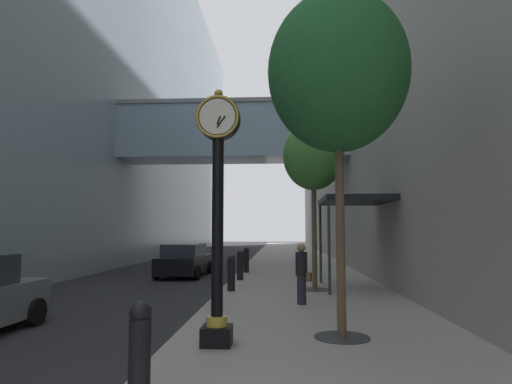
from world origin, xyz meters
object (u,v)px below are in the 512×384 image
at_px(street_clock, 218,201).
at_px(pedestrian_walking, 302,272).
at_px(bollard_fourth, 231,272).
at_px(bollard_third, 218,284).
at_px(street_tree_near, 338,73).
at_px(car_black_near, 185,260).
at_px(bollard_sixth, 246,259).
at_px(bollard_fifth, 240,264).
at_px(bollard_nearest, 140,350).
at_px(street_tree_mid_near, 313,156).

xyz_separation_m(street_clock, pedestrian_walking, (1.78, 4.57, -1.74)).
bearing_deg(street_clock, bollard_fourth, 94.32).
distance_m(street_clock, bollard_third, 4.39).
height_order(street_tree_near, pedestrian_walking, street_tree_near).
bearing_deg(car_black_near, bollard_sixth, 12.71).
relative_size(street_clock, bollard_fifth, 3.87).
bearing_deg(street_tree_near, street_clock, -163.33).
height_order(bollard_nearest, car_black_near, car_black_near).
height_order(bollard_third, car_black_near, car_black_near).
distance_m(street_clock, car_black_near, 13.80).
bearing_deg(bollard_fourth, car_black_near, 116.21).
relative_size(bollard_sixth, street_tree_near, 0.18).
height_order(bollard_sixth, street_tree_near, street_tree_near).
bearing_deg(street_clock, car_black_near, 104.84).
bearing_deg(street_clock, bollard_third, 98.00).
distance_m(bollard_fifth, car_black_near, 3.98).
xyz_separation_m(bollard_nearest, bollard_third, (0.00, 6.66, 0.00)).
bearing_deg(street_tree_mid_near, bollard_fifth, 135.92).
relative_size(bollard_fourth, street_tree_mid_near, 0.20).
xyz_separation_m(bollard_nearest, street_tree_mid_near, (2.93, 10.50, 4.13)).
height_order(bollard_third, street_tree_near, street_tree_near).
relative_size(street_clock, street_tree_mid_near, 0.79).
height_order(bollard_sixth, street_tree_mid_near, street_tree_mid_near).
xyz_separation_m(pedestrian_walking, car_black_near, (-5.28, 8.63, -0.28)).
height_order(street_clock, bollard_fourth, street_clock).
height_order(bollard_nearest, street_tree_mid_near, street_tree_mid_near).
bearing_deg(street_tree_near, car_black_near, 115.21).
bearing_deg(pedestrian_walking, bollard_sixth, 104.04).
bearing_deg(street_tree_mid_near, pedestrian_walking, -100.89).
bearing_deg(bollard_nearest, street_tree_mid_near, 74.43).
xyz_separation_m(bollard_nearest, bollard_sixth, (0.00, 16.66, 0.00)).
bearing_deg(bollard_sixth, bollard_nearest, -90.00).
bearing_deg(street_tree_mid_near, bollard_fourth, -170.32).
height_order(bollard_fourth, pedestrian_walking, pedestrian_walking).
relative_size(bollard_third, street_tree_near, 0.18).
bearing_deg(street_clock, bollard_nearest, -101.00).
height_order(street_tree_near, street_tree_mid_near, street_tree_near).
xyz_separation_m(bollard_fifth, street_tree_near, (2.93, -9.82, 4.70)).
xyz_separation_m(bollard_sixth, street_tree_near, (2.93, -13.15, 4.70)).
xyz_separation_m(bollard_fourth, street_tree_near, (2.93, -6.49, 4.70)).
distance_m(street_tree_mid_near, pedestrian_walking, 5.01).
bearing_deg(bollard_third, street_tree_mid_near, 52.64).
xyz_separation_m(street_clock, bollard_nearest, (-0.54, -2.80, -2.00)).
bearing_deg(car_black_near, bollard_fifth, -42.07).
bearing_deg(bollard_fourth, bollard_nearest, -90.00).
height_order(street_clock, bollard_fifth, street_clock).
bearing_deg(pedestrian_walking, street_tree_near, -81.14).
distance_m(bollard_sixth, pedestrian_walking, 9.58).
distance_m(street_clock, bollard_fifth, 10.74).
bearing_deg(street_tree_mid_near, bollard_third, -127.36).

